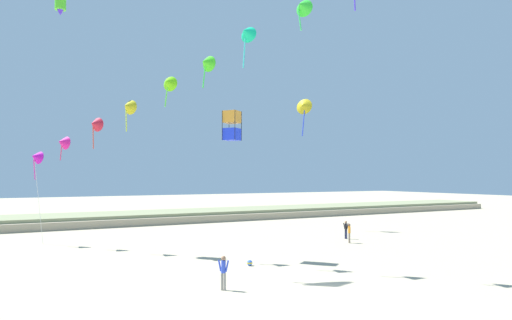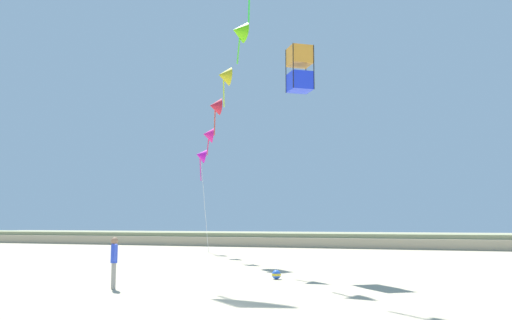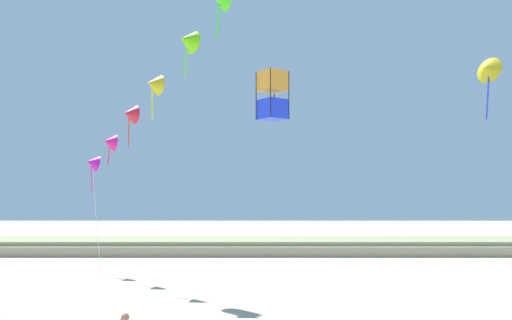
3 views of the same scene
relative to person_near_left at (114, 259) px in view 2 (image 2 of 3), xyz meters
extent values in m
plane|color=tan|center=(4.57, -2.60, -0.99)|extent=(240.00, 240.00, 0.00)
cube|color=tan|center=(4.57, 36.04, -0.56)|extent=(120.00, 9.60, 0.87)
cube|color=gray|center=(4.57, 36.04, 0.00)|extent=(120.00, 8.16, 0.50)
cylinder|color=gray|center=(0.05, -0.05, -0.56)|extent=(0.13, 0.13, 0.86)
cylinder|color=gray|center=(-0.05, 0.05, -0.56)|extent=(0.13, 0.13, 0.86)
cylinder|color=blue|center=(0.00, 0.00, 0.18)|extent=(0.23, 0.23, 0.61)
cylinder|color=blue|center=(0.14, -0.14, 0.22)|extent=(0.21, 0.21, 0.58)
cylinder|color=blue|center=(-0.14, 0.14, 0.22)|extent=(0.21, 0.21, 0.58)
sphere|color=#9E7051|center=(0.00, 0.00, 0.61)|extent=(0.23, 0.23, 0.23)
cone|color=#C815B7|center=(-7.53, 21.61, 6.37)|extent=(1.35, 1.41, 1.22)
cylinder|color=#E539AC|center=(-7.61, 21.73, 5.29)|extent=(0.21, 0.11, 1.72)
cone|color=#E91C89|center=(-5.71, 19.08, 7.49)|extent=(1.27, 1.37, 1.18)
cylinder|color=#E5396B|center=(-5.79, 19.21, 6.65)|extent=(0.17, 0.13, 1.26)
cone|color=red|center=(-3.71, 15.92, 8.78)|extent=(1.27, 1.34, 1.14)
cylinder|color=#E54D39|center=(-3.80, 16.05, 7.71)|extent=(0.10, 0.23, 1.70)
cone|color=gold|center=(-1.83, 13.12, 9.91)|extent=(1.28, 1.35, 1.15)
cylinder|color=#C8E539|center=(-1.91, 13.25, 8.87)|extent=(0.13, 0.10, 1.65)
cone|color=#69D912|center=(0.31, 10.21, 11.38)|extent=(1.34, 1.36, 1.17)
cylinder|color=#5BE539|center=(0.23, 10.34, 10.40)|extent=(0.24, 0.11, 1.51)
cylinder|color=#39E543|center=(1.94, 7.47, 11.41)|extent=(0.18, 0.22, 1.49)
cylinder|color=silver|center=(-7.24, 21.76, 2.62)|extent=(0.80, 0.10, 7.22)
cube|color=#1F38EF|center=(4.27, 7.98, 7.67)|extent=(1.40, 1.40, 0.85)
cube|color=orange|center=(4.27, 7.98, 8.91)|extent=(1.40, 1.40, 0.85)
cylinder|color=black|center=(4.38, 8.68, 8.29)|extent=(0.04, 0.04, 2.08)
cylinder|color=black|center=(3.57, 8.09, 8.29)|extent=(0.04, 0.04, 2.08)
cylinder|color=black|center=(4.17, 7.28, 8.29)|extent=(0.04, 0.04, 2.08)
cylinder|color=black|center=(4.97, 7.87, 8.29)|extent=(0.04, 0.04, 2.08)
sphere|color=blue|center=(4.10, 4.95, -0.81)|extent=(0.36, 0.36, 0.36)
cylinder|color=yellow|center=(4.10, 4.95, -0.81)|extent=(0.36, 0.36, 0.09)
camera|label=1|loc=(-9.58, -20.97, 4.68)|focal=32.00mm
camera|label=2|loc=(10.93, -15.58, 1.21)|focal=38.00mm
camera|label=3|loc=(3.56, -14.99, 3.76)|focal=38.00mm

